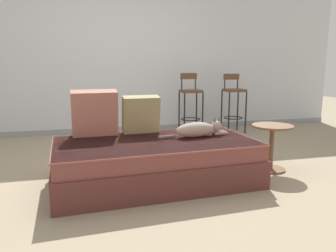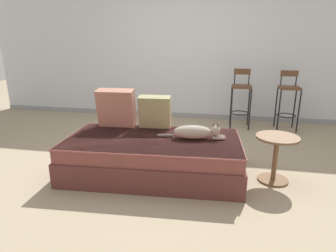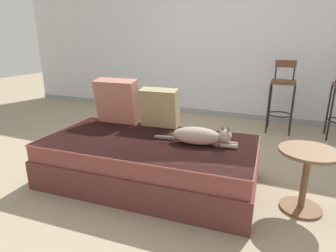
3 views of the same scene
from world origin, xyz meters
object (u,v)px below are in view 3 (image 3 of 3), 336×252
(throw_pillow_corner, at_px, (118,101))
(bar_stool_near_window, at_px, (282,92))
(throw_pillow_middle, at_px, (159,108))
(couch, at_px, (149,161))
(side_table, at_px, (306,171))
(cat, at_px, (200,136))

(throw_pillow_corner, relative_size, bar_stool_near_window, 0.47)
(throw_pillow_middle, distance_m, bar_stool_near_window, 2.05)
(couch, bearing_deg, bar_stool_near_window, 63.73)
(couch, bearing_deg, throw_pillow_middle, 100.34)
(couch, height_order, throw_pillow_middle, throw_pillow_middle)
(throw_pillow_corner, xyz_separation_m, side_table, (1.87, -0.29, -0.33))
(throw_pillow_corner, distance_m, throw_pillow_middle, 0.48)
(bar_stool_near_window, bearing_deg, cat, -105.93)
(bar_stool_near_window, relative_size, side_table, 2.00)
(bar_stool_near_window, bearing_deg, throw_pillow_middle, -123.00)
(couch, distance_m, cat, 0.55)
(throw_pillow_corner, distance_m, side_table, 1.92)
(couch, relative_size, side_table, 3.93)
(couch, distance_m, side_table, 1.32)
(couch, xyz_separation_m, cat, (0.46, 0.08, 0.28))
(couch, xyz_separation_m, throw_pillow_middle, (-0.07, 0.40, 0.41))
(cat, xyz_separation_m, side_table, (0.85, 0.00, -0.17))
(throw_pillow_middle, relative_size, bar_stool_near_window, 0.40)
(throw_pillow_corner, bearing_deg, couch, -33.52)
(throw_pillow_middle, xyz_separation_m, cat, (0.53, -0.32, -0.13))
(throw_pillow_corner, height_order, side_table, throw_pillow_corner)
(couch, xyz_separation_m, side_table, (1.31, 0.08, 0.11))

